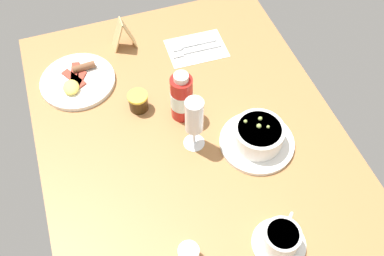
{
  "coord_description": "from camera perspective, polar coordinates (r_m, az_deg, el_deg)",
  "views": [
    {
      "loc": [
        -66.08,
        22.16,
        100.35
      ],
      "look_at": [
        -0.99,
        -0.12,
        4.22
      ],
      "focal_mm": 40.5,
      "sensor_mm": 36.0,
      "label": 1
    }
  ],
  "objects": [
    {
      "name": "menu_card",
      "position": [
        1.44,
        -9.08,
        12.16
      ],
      "size": [
        4.82,
        7.59,
        10.42
      ],
      "color": "tan",
      "rests_on": "ground_plane"
    },
    {
      "name": "coffee_cup",
      "position": [
        1.06,
        11.63,
        -14.09
      ],
      "size": [
        13.03,
        13.03,
        6.58
      ],
      "color": "white",
      "rests_on": "ground_plane"
    },
    {
      "name": "cutlery_setting",
      "position": [
        1.44,
        0.42,
        10.47
      ],
      "size": [
        14.07,
        19.2,
        0.9
      ],
      "color": "white",
      "rests_on": "ground_plane"
    },
    {
      "name": "wine_glass",
      "position": [
        1.11,
        0.48,
        1.36
      ],
      "size": [
        5.92,
        5.92,
        17.9
      ],
      "color": "white",
      "rests_on": "ground_plane"
    },
    {
      "name": "creamer_jug",
      "position": [
        1.04,
        -0.48,
        -16.27
      ],
      "size": [
        4.95,
        5.85,
        5.31
      ],
      "color": "white",
      "rests_on": "ground_plane"
    },
    {
      "name": "sauce_bottle_red",
      "position": [
        1.2,
        -1.5,
        4.02
      ],
      "size": [
        6.36,
        6.36,
        16.68
      ],
      "color": "#B21E19",
      "rests_on": "ground_plane"
    },
    {
      "name": "breakfast_plate",
      "position": [
        1.38,
        -14.85,
        6.01
      ],
      "size": [
        22.82,
        22.82,
        3.7
      ],
      "color": "white",
      "rests_on": "ground_plane"
    },
    {
      "name": "jam_jar",
      "position": [
        1.27,
        -7.09,
        3.48
      ],
      "size": [
        5.86,
        5.86,
        5.63
      ],
      "color": "#34220C",
      "rests_on": "ground_plane"
    },
    {
      "name": "ground_plane",
      "position": [
        1.23,
        -0.2,
        -1.21
      ],
      "size": [
        110.0,
        84.0,
        3.0
      ],
      "primitive_type": "cube",
      "color": "#9E6B3D"
    },
    {
      "name": "porridge_bowl",
      "position": [
        1.19,
        8.69,
        -1.11
      ],
      "size": [
        20.7,
        20.7,
        8.04
      ],
      "color": "white",
      "rests_on": "ground_plane"
    }
  ]
}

